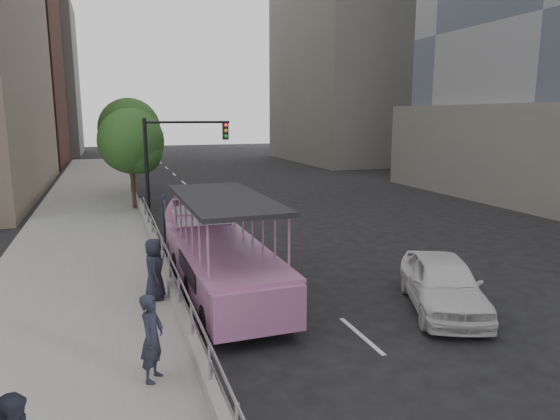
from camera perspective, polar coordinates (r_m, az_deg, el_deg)
The scene contains 14 objects.
ground at distance 14.08m, azimuth 1.66°, elevation -11.46°, with size 160.00×160.00×0.00m, color black.
sidewalk at distance 22.81m, azimuth -21.35°, elevation -3.10°, with size 5.50×80.00×0.30m, color #9B9A95.
kerb_wall at distance 15.07m, azimuth -12.40°, elevation -8.25°, with size 0.24×30.00×0.36m, color gray.
guardrail at distance 14.87m, azimuth -12.50°, elevation -5.83°, with size 0.07×22.00×0.71m.
duck_boat at distance 15.82m, azimuth -7.37°, elevation -4.68°, with size 2.40×9.24×3.06m.
car at distance 14.64m, azimuth 18.11°, elevation -7.93°, with size 1.82×4.50×1.53m, color white.
pedestrian_near at distance 10.10m, azimuth -14.42°, elevation -13.95°, with size 0.63×0.41×1.73m, color #222433.
pedestrian_far at distance 14.26m, azimuth -14.16°, elevation -6.55°, with size 0.84×0.55×1.73m, color #222433.
parking_sign at distance 16.93m, azimuth -13.06°, elevation -1.78°, with size 0.15×0.61×2.76m.
traffic_signal at distance 24.93m, azimuth -12.31°, elevation 6.32°, with size 4.20×0.32×5.20m.
street_tree_near at distance 28.19m, azimuth -16.43°, elevation 7.27°, with size 3.52×3.52×5.72m.
street_tree_far at distance 34.17m, azimuth -16.64°, elevation 8.62°, with size 3.97×3.97×6.45m.
midrise_stone_a at distance 63.15m, azimuth 11.01°, elevation 20.32°, with size 20.00×20.00×32.00m, color gray.
midrise_stone_b at distance 77.18m, azimuth -28.23°, elevation 13.01°, with size 16.00×14.00×20.00m, color gray.
Camera 1 is at (-4.62, -12.19, 5.33)m, focal length 32.00 mm.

